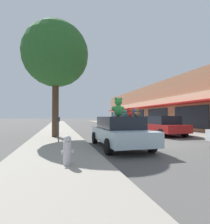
{
  "coord_description": "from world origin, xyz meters",
  "views": [
    {
      "loc": [
        -5.08,
        -8.26,
        1.42
      ],
      "look_at": [
        -2.03,
        3.17,
        1.74
      ],
      "focal_mm": 28.0,
      "sensor_mm": 36.0,
      "label": 1
    }
  ],
  "objects_px": {
    "plush_art_car": "(119,131)",
    "parked_car_far_center": "(162,125)",
    "teddy_bear_giant": "(118,107)",
    "parking_meter": "(59,126)",
    "teddy_bear_white": "(114,114)",
    "teddy_bear_red": "(130,112)",
    "teddy_bear_pink": "(129,114)",
    "teddy_bear_blue": "(136,113)",
    "teddy_bear_orange": "(131,113)",
    "teddy_bear_brown": "(137,113)",
    "fire_hydrant": "(67,150)",
    "street_tree": "(56,55)",
    "teddy_bear_teal": "(125,114)"
  },
  "relations": [
    {
      "from": "teddy_bear_brown",
      "to": "street_tree",
      "type": "xyz_separation_m",
      "value": [
        -3.36,
        5.08,
        3.88
      ]
    },
    {
      "from": "teddy_bear_giant",
      "to": "teddy_bear_pink",
      "type": "bearing_deg",
      "value": -171.44
    },
    {
      "from": "teddy_bear_red",
      "to": "parked_car_far_center",
      "type": "relative_size",
      "value": 0.09
    },
    {
      "from": "plush_art_car",
      "to": "fire_hydrant",
      "type": "distance_m",
      "value": 3.8
    },
    {
      "from": "street_tree",
      "to": "teddy_bear_pink",
      "type": "bearing_deg",
      "value": -46.23
    },
    {
      "from": "teddy_bear_brown",
      "to": "street_tree",
      "type": "distance_m",
      "value": 7.23
    },
    {
      "from": "teddy_bear_giant",
      "to": "teddy_bear_orange",
      "type": "height_order",
      "value": "teddy_bear_giant"
    },
    {
      "from": "teddy_bear_pink",
      "to": "parked_car_far_center",
      "type": "relative_size",
      "value": 0.05
    },
    {
      "from": "teddy_bear_pink",
      "to": "teddy_bear_white",
      "type": "relative_size",
      "value": 0.91
    },
    {
      "from": "teddy_bear_giant",
      "to": "teddy_bear_brown",
      "type": "height_order",
      "value": "teddy_bear_giant"
    },
    {
      "from": "teddy_bear_white",
      "to": "parked_car_far_center",
      "type": "relative_size",
      "value": 0.06
    },
    {
      "from": "teddy_bear_pink",
      "to": "street_tree",
      "type": "height_order",
      "value": "street_tree"
    },
    {
      "from": "teddy_bear_brown",
      "to": "teddy_bear_teal",
      "type": "distance_m",
      "value": 1.53
    },
    {
      "from": "teddy_bear_giant",
      "to": "teddy_bear_pink",
      "type": "height_order",
      "value": "teddy_bear_giant"
    },
    {
      "from": "teddy_bear_orange",
      "to": "parking_meter",
      "type": "xyz_separation_m",
      "value": [
        -2.97,
        2.39,
        -0.66
      ]
    },
    {
      "from": "teddy_bear_white",
      "to": "plush_art_car",
      "type": "bearing_deg",
      "value": 125.97
    },
    {
      "from": "teddy_bear_white",
      "to": "teddy_bear_red",
      "type": "bearing_deg",
      "value": 130.15
    },
    {
      "from": "teddy_bear_teal",
      "to": "teddy_bear_orange",
      "type": "relative_size",
      "value": 0.88
    },
    {
      "from": "teddy_bear_orange",
      "to": "fire_hydrant",
      "type": "relative_size",
      "value": 0.46
    },
    {
      "from": "teddy_bear_giant",
      "to": "teddy_bear_orange",
      "type": "relative_size",
      "value": 2.52
    },
    {
      "from": "teddy_bear_pink",
      "to": "teddy_bear_blue",
      "type": "xyz_separation_m",
      "value": [
        -0.17,
        -1.16,
        0.06
      ]
    },
    {
      "from": "teddy_bear_brown",
      "to": "street_tree",
      "type": "bearing_deg",
      "value": -32.99
    },
    {
      "from": "teddy_bear_blue",
      "to": "teddy_bear_orange",
      "type": "bearing_deg",
      "value": -63.02
    },
    {
      "from": "teddy_bear_blue",
      "to": "street_tree",
      "type": "height_order",
      "value": "street_tree"
    },
    {
      "from": "teddy_bear_red",
      "to": "teddy_bear_teal",
      "type": "relative_size",
      "value": 1.13
    },
    {
      "from": "fire_hydrant",
      "to": "teddy_bear_giant",
      "type": "bearing_deg",
      "value": 50.17
    },
    {
      "from": "teddy_bear_red",
      "to": "teddy_bear_teal",
      "type": "xyz_separation_m",
      "value": [
        0.44,
        1.61,
        -0.02
      ]
    },
    {
      "from": "teddy_bear_giant",
      "to": "teddy_bear_orange",
      "type": "bearing_deg",
      "value": 96.13
    },
    {
      "from": "teddy_bear_blue",
      "to": "fire_hydrant",
      "type": "xyz_separation_m",
      "value": [
        -2.96,
        -2.03,
        -1.08
      ]
    },
    {
      "from": "teddy_bear_blue",
      "to": "teddy_bear_orange",
      "type": "height_order",
      "value": "teddy_bear_orange"
    },
    {
      "from": "teddy_bear_pink",
      "to": "parking_meter",
      "type": "relative_size",
      "value": 0.18
    },
    {
      "from": "teddy_bear_brown",
      "to": "teddy_bear_giant",
      "type": "bearing_deg",
      "value": -47.97
    },
    {
      "from": "teddy_bear_pink",
      "to": "teddy_bear_orange",
      "type": "bearing_deg",
      "value": 137.82
    },
    {
      "from": "teddy_bear_orange",
      "to": "teddy_bear_red",
      "type": "bearing_deg",
      "value": 21.88
    },
    {
      "from": "teddy_bear_blue",
      "to": "plush_art_car",
      "type": "bearing_deg",
      "value": -113.01
    },
    {
      "from": "teddy_bear_orange",
      "to": "street_tree",
      "type": "bearing_deg",
      "value": -95.68
    },
    {
      "from": "teddy_bear_pink",
      "to": "teddy_bear_orange",
      "type": "xyz_separation_m",
      "value": [
        -0.38,
        -1.12,
        0.07
      ]
    },
    {
      "from": "teddy_bear_blue",
      "to": "teddy_bear_white",
      "type": "bearing_deg",
      "value": -130.76
    },
    {
      "from": "plush_art_car",
      "to": "parked_car_far_center",
      "type": "relative_size",
      "value": 1.1
    },
    {
      "from": "teddy_bear_blue",
      "to": "teddy_bear_teal",
      "type": "relative_size",
      "value": 1.11
    },
    {
      "from": "parking_meter",
      "to": "teddy_bear_red",
      "type": "bearing_deg",
      "value": -44.32
    },
    {
      "from": "teddy_bear_blue",
      "to": "teddy_bear_brown",
      "type": "distance_m",
      "value": 0.21
    },
    {
      "from": "teddy_bear_giant",
      "to": "parking_meter",
      "type": "height_order",
      "value": "teddy_bear_giant"
    },
    {
      "from": "teddy_bear_giant",
      "to": "parking_meter",
      "type": "bearing_deg",
      "value": -34.33
    },
    {
      "from": "teddy_bear_red",
      "to": "teddy_bear_teal",
      "type": "bearing_deg",
      "value": -91.84
    },
    {
      "from": "teddy_bear_red",
      "to": "teddy_bear_orange",
      "type": "xyz_separation_m",
      "value": [
        0.18,
        0.33,
        0.0
      ]
    },
    {
      "from": "teddy_bear_brown",
      "to": "fire_hydrant",
      "type": "xyz_separation_m",
      "value": [
        -2.92,
        -1.82,
        -1.07
      ]
    },
    {
      "from": "teddy_bear_giant",
      "to": "teddy_bear_blue",
      "type": "distance_m",
      "value": 1.12
    },
    {
      "from": "teddy_bear_teal",
      "to": "teddy_bear_brown",
      "type": "bearing_deg",
      "value": 143.18
    },
    {
      "from": "fire_hydrant",
      "to": "plush_art_car",
      "type": "bearing_deg",
      "value": 48.85
    }
  ]
}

